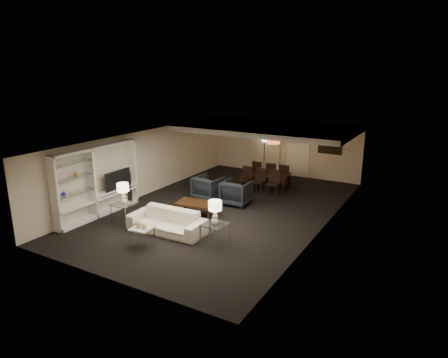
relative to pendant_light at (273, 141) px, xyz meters
name	(u,v)px	position (x,y,z in m)	size (l,w,h in m)	color
floor	(224,209)	(-0.30, -3.50, -1.92)	(11.00, 11.00, 0.00)	black
ceiling	(224,139)	(-0.30, -3.50, 0.58)	(7.00, 11.00, 0.02)	silver
wall_back	(284,148)	(-0.30, 2.00, -0.67)	(7.00, 0.02, 2.50)	beige
wall_front	(103,229)	(-0.30, -9.00, -0.67)	(7.00, 0.02, 2.50)	beige
wall_left	(145,163)	(-3.80, -3.50, -0.67)	(0.02, 11.00, 2.50)	beige
wall_right	(325,190)	(3.20, -3.50, -0.67)	(0.02, 11.00, 2.50)	beige
ceiling_soffit	(267,128)	(-0.30, 0.00, 0.48)	(7.00, 4.00, 0.20)	silver
curtains	(265,147)	(-1.20, 1.92, -0.72)	(1.50, 0.12, 2.40)	beige
door	(298,154)	(0.40, 1.97, -0.87)	(0.90, 0.05, 2.10)	silver
painting	(330,146)	(1.80, 1.96, -0.37)	(0.95, 0.04, 0.65)	#142D38
media_unit	(97,182)	(-3.61, -6.10, -0.74)	(0.38, 3.40, 2.35)	white
pendant_light	(273,141)	(0.00, 0.00, 0.00)	(0.52, 0.52, 0.24)	#D8591E
sofa	(167,221)	(-0.77, -6.11, -1.57)	(2.39, 0.93, 0.70)	beige
coffee_table	(197,209)	(-0.77, -4.51, -1.69)	(1.31, 0.76, 0.47)	black
armchair_left	(208,188)	(-1.37, -2.81, -1.48)	(0.95, 0.98, 0.89)	black
armchair_right	(237,193)	(-0.17, -2.81, -1.48)	(0.95, 0.98, 0.89)	black
side_table_left	(125,213)	(-2.47, -6.11, -1.61)	(0.65, 0.65, 0.61)	silver
side_table_right	(215,234)	(0.93, -6.11, -1.61)	(0.65, 0.65, 0.61)	white
table_lamp_left	(123,194)	(-2.47, -6.11, -0.97)	(0.37, 0.37, 0.68)	beige
table_lamp_right	(215,213)	(0.93, -6.11, -0.97)	(0.37, 0.37, 0.68)	white
marble_table	(142,237)	(-0.77, -7.21, -1.65)	(0.55, 0.55, 0.55)	white
gold_gourd_a	(139,224)	(-0.87, -7.21, -1.29)	(0.17, 0.17, 0.17)	tan
gold_gourd_b	(144,226)	(-0.67, -7.21, -1.30)	(0.15, 0.15, 0.15)	#E3C878
television	(116,179)	(-3.58, -5.32, -0.84)	(0.15, 1.13, 0.65)	black
vase_blue	(64,193)	(-3.61, -7.43, -0.77)	(0.16, 0.16, 0.17)	#2634A7
vase_amber	(76,173)	(-3.61, -6.90, -0.28)	(0.16, 0.16, 0.17)	#BC8C3E
floor_speaker	(129,189)	(-3.50, -4.76, -1.33)	(0.13, 0.13, 1.19)	black
dining_table	(265,181)	(-0.04, -0.57, -1.59)	(1.89, 1.05, 0.66)	black
chair_nl	(245,179)	(-0.64, -1.22, -1.43)	(0.46, 0.46, 0.98)	black
chair_nm	(259,181)	(-0.04, -1.22, -1.43)	(0.46, 0.46, 0.98)	black
chair_nr	(273,183)	(0.56, -1.22, -1.43)	(0.46, 0.46, 0.98)	black
chair_fl	(259,172)	(-0.64, 0.08, -1.43)	(0.46, 0.46, 0.98)	black
chair_fm	(272,174)	(-0.04, 0.08, -1.43)	(0.46, 0.46, 0.98)	black
chair_fr	(285,176)	(0.56, 0.08, -1.43)	(0.46, 0.46, 0.98)	black
floor_lamp	(264,155)	(-1.15, 1.70, -1.05)	(0.25, 0.25, 1.73)	black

